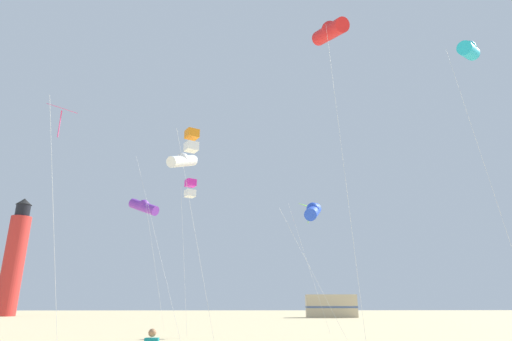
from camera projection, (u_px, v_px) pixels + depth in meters
kite_box_orange at (192, 141)px, 20.92m from camera, size 2.07×1.94×10.24m
kite_tube_cyan at (469, 50)px, 20.77m from camera, size 2.30×2.38×14.66m
kite_diamond_rainbow at (61, 116)px, 15.67m from camera, size 1.75×1.75×9.12m
kite_tube_violet at (144, 206)px, 29.43m from camera, size 3.19×2.84×9.07m
kite_box_magenta at (190, 189)px, 26.30m from camera, size 0.98×0.98×9.35m
kite_tube_scarlet at (330, 31)px, 19.08m from camera, size 1.38×2.59×14.51m
kite_tube_white at (183, 161)px, 25.52m from camera, size 3.55×3.93×10.92m
kite_tube_blue at (313, 211)px, 23.57m from camera, size 3.12×3.36×7.51m
kite_diamond_lime at (308, 211)px, 28.39m from camera, size 2.30×2.05×8.38m
lighthouse_distant at (14, 259)px, 59.27m from camera, size 2.80×2.80×16.80m
rv_van_tan at (331, 306)px, 52.82m from camera, size 6.59×2.78×2.80m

